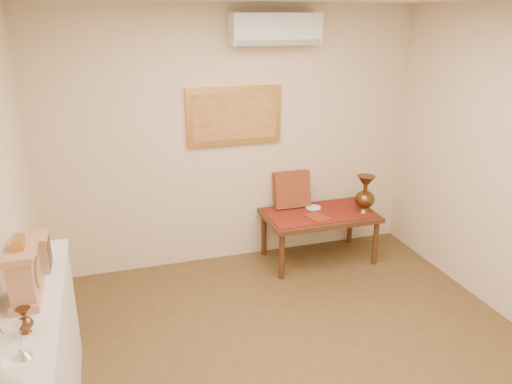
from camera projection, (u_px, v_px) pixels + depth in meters
name	position (u px, v px, depth m)	size (l,w,h in m)	color
wall_back	(234.00, 139.00, 5.23)	(4.00, 0.02, 2.70)	beige
candlestick	(20.00, 340.00, 2.44)	(0.09, 0.09, 0.20)	silver
brass_urn_small	(24.00, 317.00, 2.63)	(0.09, 0.09, 0.19)	brown
table_cloth	(320.00, 213.00, 5.41)	(1.14, 0.59, 0.01)	maroon
brass_urn_tall	(365.00, 190.00, 5.36)	(0.22, 0.22, 0.49)	brown
plate	(313.00, 207.00, 5.53)	(0.17, 0.17, 0.01)	white
menu	(318.00, 217.00, 5.26)	(0.18, 0.25, 0.01)	maroon
cushion	(292.00, 189.00, 5.51)	(0.40, 0.10, 0.40)	#5C1212
display_ledge	(39.00, 384.00, 2.99)	(0.37, 2.02, 0.98)	silver
mantel_clock	(24.00, 273.00, 2.91)	(0.17, 0.36, 0.41)	tan
wooden_chest	(37.00, 252.00, 3.29)	(0.16, 0.21, 0.24)	tan
low_table	(319.00, 219.00, 5.43)	(1.20, 0.70, 0.55)	#472715
painting	(234.00, 116.00, 5.13)	(1.00, 0.06, 0.60)	#BE873C
ac_unit	(276.00, 29.00, 4.86)	(0.90, 0.25, 0.30)	silver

